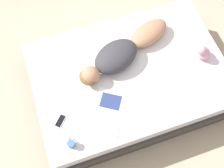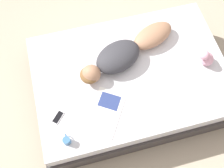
% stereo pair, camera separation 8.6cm
% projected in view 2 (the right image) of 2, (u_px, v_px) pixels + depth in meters
% --- Properties ---
extents(ground_plane, '(12.00, 12.00, 0.00)m').
position_uv_depth(ground_plane, '(128.00, 90.00, 3.41)').
color(ground_plane, '#B7A88E').
extents(bed, '(1.56, 2.24, 0.52)m').
position_uv_depth(bed, '(130.00, 82.00, 3.18)').
color(bed, '#383333').
rests_on(bed, ground_plane).
extents(person, '(0.68, 1.25, 0.22)m').
position_uv_depth(person, '(125.00, 53.00, 2.93)').
color(person, '#A37556').
rests_on(person, bed).
extents(open_magazine, '(0.61, 0.54, 0.01)m').
position_uv_depth(open_magazine, '(106.00, 112.00, 2.74)').
color(open_magazine, white).
rests_on(open_magazine, bed).
extents(coffee_mug, '(0.11, 0.07, 0.09)m').
position_uv_depth(coffee_mug, '(67.00, 141.00, 2.57)').
color(coffee_mug, teal).
rests_on(coffee_mug, bed).
extents(cell_phone, '(0.16, 0.16, 0.01)m').
position_uv_depth(cell_phone, '(58.00, 117.00, 2.72)').
color(cell_phone, silver).
rests_on(cell_phone, bed).
extents(plush_toy, '(0.17, 0.19, 0.23)m').
position_uv_depth(plush_toy, '(206.00, 58.00, 2.91)').
color(plush_toy, '#DB9EB2').
rests_on(plush_toy, bed).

